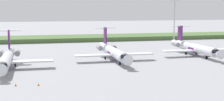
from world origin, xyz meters
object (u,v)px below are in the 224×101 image
at_px(regional_jet_third, 194,47).
at_px(antenna_mast, 174,16).
at_px(safety_cone_mid_marker, 16,85).
at_px(safety_cone_rear_marker, 38,84).
at_px(regional_jet_second, 113,52).
at_px(regional_jet_nearest, 7,58).

relative_size(regional_jet_third, antenna_mast, 1.11).
bearing_deg(safety_cone_mid_marker, safety_cone_rear_marker, -7.99).
bearing_deg(regional_jet_second, safety_cone_mid_marker, -134.63).
bearing_deg(regional_jet_third, regional_jet_second, -172.99).
bearing_deg(regional_jet_nearest, safety_cone_rear_marker, -70.35).
xyz_separation_m(regional_jet_second, regional_jet_third, (27.59, 3.39, 0.00)).
xyz_separation_m(regional_jet_nearest, safety_cone_rear_marker, (7.43, -20.79, -2.26)).
bearing_deg(antenna_mast, regional_jet_second, -133.31).
height_order(regional_jet_second, safety_cone_rear_marker, regional_jet_second).
relative_size(safety_cone_mid_marker, safety_cone_rear_marker, 1.00).
height_order(safety_cone_mid_marker, safety_cone_rear_marker, same).
distance_m(regional_jet_third, safety_cone_mid_marker, 61.29).
bearing_deg(regional_jet_nearest, safety_cone_mid_marker, -81.31).
relative_size(antenna_mast, safety_cone_mid_marker, 50.57).
xyz_separation_m(antenna_mast, safety_cone_rear_marker, (-58.23, -65.75, -11.19)).
relative_size(regional_jet_nearest, regional_jet_third, 1.00).
relative_size(regional_jet_second, safety_cone_mid_marker, 56.36).
bearing_deg(safety_cone_mid_marker, regional_jet_nearest, 98.69).
relative_size(regional_jet_third, safety_cone_rear_marker, 56.36).
distance_m(regional_jet_second, safety_cone_rear_marker, 34.61).
bearing_deg(regional_jet_third, safety_cone_mid_marker, -150.99).
distance_m(safety_cone_mid_marker, safety_cone_rear_marker, 4.38).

